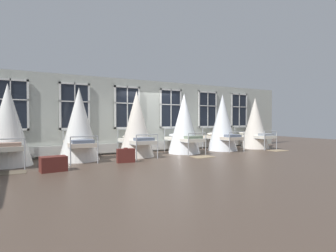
{
  "coord_description": "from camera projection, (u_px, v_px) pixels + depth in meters",
  "views": [
    {
      "loc": [
        -4.8,
        -9.04,
        1.34
      ],
      "look_at": [
        0.28,
        0.08,
        1.11
      ],
      "focal_mm": 28.46,
      "sensor_mm": 36.0,
      "label": 1
    }
  ],
  "objects": [
    {
      "name": "cot_first",
      "position": [
        8.0,
        126.0,
        7.79
      ],
      "size": [
        1.32,
        1.88,
        2.42
      ],
      "rotation": [
        0.0,
        0.0,
        1.58
      ],
      "color": "#9EA3A8",
      "rests_on": "ground"
    },
    {
      "name": "window_bank",
      "position": [
        150.0,
        128.0,
        11.22
      ],
      "size": [
        11.21,
        0.1,
        2.64
      ],
      "color": "black",
      "rests_on": "ground"
    },
    {
      "name": "rug_first",
      "position": [
        9.0,
        173.0,
        6.73
      ],
      "size": [
        0.83,
        0.6,
        0.01
      ],
      "primitive_type": "cube",
      "rotation": [
        0.0,
        0.0,
        -0.05
      ],
      "color": "brown",
      "rests_on": "ground"
    },
    {
      "name": "cot_third",
      "position": [
        137.0,
        125.0,
        9.83
      ],
      "size": [
        1.32,
        1.88,
        2.42
      ],
      "rotation": [
        0.0,
        0.0,
        1.58
      ],
      "color": "#9EA3A8",
      "rests_on": "ground"
    },
    {
      "name": "back_wall_with_windows",
      "position": [
        149.0,
        116.0,
        11.31
      ],
      "size": [
        15.2,
        0.1,
        3.01
      ],
      "primitive_type": "cube",
      "color": "#B2B7AD",
      "rests_on": "ground"
    },
    {
      "name": "cot_sixth",
      "position": [
        255.0,
        124.0,
        12.74
      ],
      "size": [
        1.32,
        1.88,
        2.41
      ],
      "rotation": [
        0.0,
        0.0,
        1.58
      ],
      "color": "#9EA3A8",
      "rests_on": "ground"
    },
    {
      "name": "rug_fourth",
      "position": [
        203.0,
        157.0,
        9.69
      ],
      "size": [
        0.81,
        0.58,
        0.01
      ],
      "primitive_type": "cube",
      "rotation": [
        0.0,
        0.0,
        -0.02
      ],
      "color": "#8E7A5B",
      "rests_on": "ground"
    },
    {
      "name": "suitcase_dark",
      "position": [
        126.0,
        155.0,
        8.4
      ],
      "size": [
        0.58,
        0.28,
        0.47
      ],
      "rotation": [
        0.0,
        0.0,
        -0.13
      ],
      "color": "#5B231E",
      "rests_on": "ground"
    },
    {
      "name": "cot_fifth",
      "position": [
        222.0,
        123.0,
        11.81
      ],
      "size": [
        1.32,
        1.88,
        2.48
      ],
      "rotation": [
        0.0,
        0.0,
        1.56
      ],
      "color": "#9EA3A8",
      "rests_on": "ground"
    },
    {
      "name": "rug_sixth",
      "position": [
        278.0,
        151.0,
        11.66
      ],
      "size": [
        0.82,
        0.59,
        0.01
      ],
      "primitive_type": "cube",
      "rotation": [
        0.0,
        0.0,
        -0.04
      ],
      "color": "#8E7A5B",
      "rests_on": "ground"
    },
    {
      "name": "travel_trunk",
      "position": [
        53.0,
        164.0,
        6.95
      ],
      "size": [
        0.68,
        0.47,
        0.39
      ],
      "primitive_type": "cube",
      "rotation": [
        0.0,
        0.0,
        0.11
      ],
      "color": "#5B231E",
      "rests_on": "ground"
    },
    {
      "name": "ground",
      "position": [
        163.0,
        155.0,
        10.26
      ],
      "size": [
        28.41,
        28.41,
        0.0
      ],
      "primitive_type": "plane",
      "color": "#4C3D33"
    },
    {
      "name": "cot_second",
      "position": [
        79.0,
        125.0,
        8.82
      ],
      "size": [
        1.32,
        1.89,
        2.42
      ],
      "rotation": [
        0.0,
        0.0,
        1.54
      ],
      "color": "#9EA3A8",
      "rests_on": "ground"
    },
    {
      "name": "cot_fourth",
      "position": [
        184.0,
        124.0,
        10.82
      ],
      "size": [
        1.32,
        1.88,
        2.42
      ],
      "rotation": [
        0.0,
        0.0,
        1.58
      ],
      "color": "#9EA3A8",
      "rests_on": "ground"
    }
  ]
}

